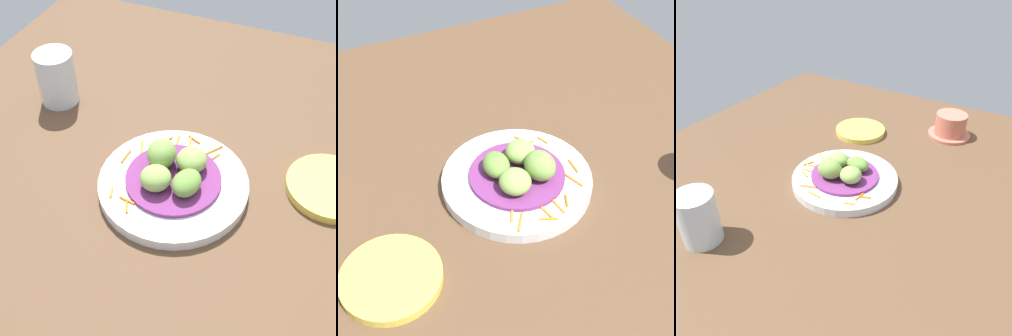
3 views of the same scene
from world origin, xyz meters
TOP-DOWN VIEW (x-y plane):
  - table_surface at (0.00, 0.00)cm, footprint 110.00×110.00cm
  - main_plate at (-2.84, 0.22)cm, footprint 24.09×24.09cm
  - cabbage_bed at (-2.84, 0.22)cm, footprint 15.33×15.33cm
  - carrot_garnish at (-5.94, 3.94)cm, footprint 14.74×19.81cm
  - guac_scoop_left at (-5.71, 2.09)cm, footprint 5.41×6.12cm
  - guac_scoop_center at (-4.71, -2.66)cm, footprint 5.53×5.55cm
  - guac_scoop_right at (0.04, -1.65)cm, footprint 4.86×6.02cm
  - guac_scoop_back at (-0.96, 3.10)cm, footprint 5.11×5.31cm
  - side_plate_small at (20.59, 9.20)cm, footprint 14.01×14.01cm
  - water_glass at (-32.04, 13.24)cm, footprint 7.29×7.29cm

SIDE VIEW (x-z plane):
  - table_surface at x=0.00cm, z-range 0.00..2.00cm
  - side_plate_small at x=20.59cm, z-range 2.00..3.45cm
  - main_plate at x=-2.84cm, z-range 2.00..3.93cm
  - carrot_garnish at x=-5.94cm, z-range 3.93..4.33cm
  - cabbage_bed at x=-2.84cm, z-range 3.93..4.63cm
  - guac_scoop_right at x=0.04cm, z-range 4.63..7.87cm
  - guac_scoop_back at x=-0.96cm, z-range 4.63..8.16cm
  - guac_scoop_center at x=-4.71cm, z-range 4.63..8.18cm
  - guac_scoop_left at x=-5.71cm, z-range 4.63..9.26cm
  - water_glass at x=-32.04cm, z-range 2.00..12.39cm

